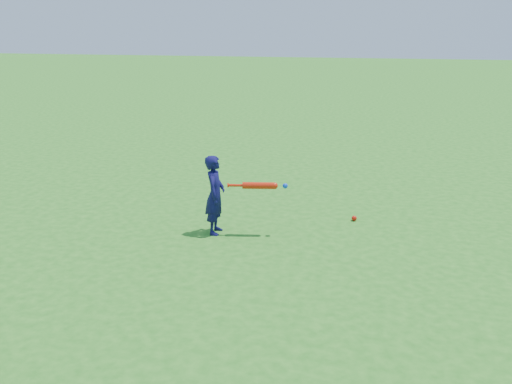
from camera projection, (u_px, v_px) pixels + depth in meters
ground at (173, 217)px, 7.65m from camera, size 80.00×80.00×0.00m
child at (215, 195)px, 6.94m from camera, size 0.27×0.38×0.98m
ground_ball_red at (354, 218)px, 7.50m from camera, size 0.07×0.07×0.07m
bat_swing at (261, 186)px, 6.84m from camera, size 0.72×0.20×0.08m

